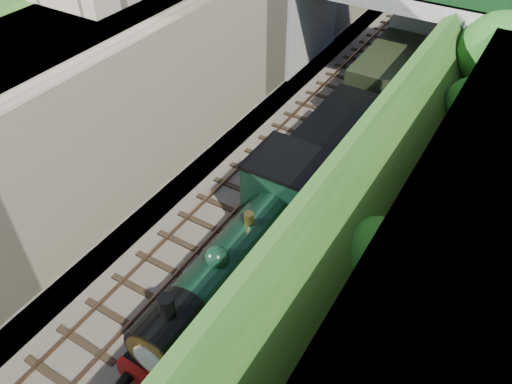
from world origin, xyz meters
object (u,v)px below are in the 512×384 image
tender (336,151)px  road_bridge (414,18)px  tree (501,55)px  locomotive (247,255)px

tender → road_bridge: bearing=91.5°
tree → locomotive: (-4.71, -13.74, -2.75)m
road_bridge → locomotive: road_bridge is taller
tree → tender: tree is taller
road_bridge → tree: (4.97, -3.50, 0.57)m
road_bridge → tender: (0.26, -9.88, -2.46)m
road_bridge → tree: size_ratio=2.42×
tree → tender: size_ratio=1.10×
road_bridge → tender: road_bridge is taller
locomotive → tender: bearing=90.0°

